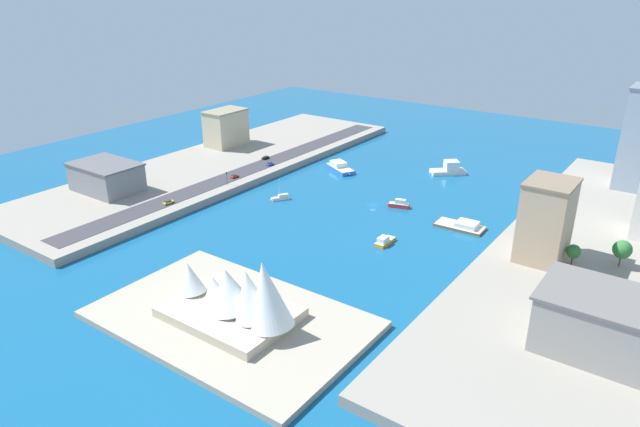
# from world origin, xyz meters

# --- Properties ---
(ground_plane) EXTENTS (440.00, 440.00, 0.00)m
(ground_plane) POSITION_xyz_m (0.00, 0.00, 0.00)
(ground_plane) COLOR #145684
(quay_west) EXTENTS (70.00, 240.00, 3.47)m
(quay_west) POSITION_xyz_m (-96.27, 0.00, 1.74)
(quay_west) COLOR gray
(quay_west) RESTS_ON ground_plane
(quay_east) EXTENTS (70.00, 240.00, 3.47)m
(quay_east) POSITION_xyz_m (96.27, 0.00, 1.74)
(quay_east) COLOR gray
(quay_east) RESTS_ON ground_plane
(peninsula_point) EXTENTS (82.11, 52.07, 2.00)m
(peninsula_point) POSITION_xyz_m (-14.21, 108.32, 1.00)
(peninsula_point) COLOR #A89E89
(peninsula_point) RESTS_ON ground_plane
(road_strip) EXTENTS (12.54, 228.00, 0.15)m
(road_strip) POSITION_xyz_m (74.13, 0.00, 3.55)
(road_strip) COLOR #38383D
(road_strip) RESTS_ON quay_east
(sailboat_small_white) EXTENTS (6.74, 9.14, 10.02)m
(sailboat_small_white) POSITION_xyz_m (38.64, 19.56, 1.09)
(sailboat_small_white) COLOR white
(sailboat_small_white) RESTS_ON ground_plane
(tugboat_red) EXTENTS (10.85, 5.76, 3.96)m
(tugboat_red) POSITION_xyz_m (-11.14, -4.18, 1.46)
(tugboat_red) COLOR red
(tugboat_red) RESTS_ON ground_plane
(catamaran_blue) EXTENTS (21.02, 16.21, 4.58)m
(catamaran_blue) POSITION_xyz_m (40.54, -33.41, 1.72)
(catamaran_blue) COLOR blue
(catamaran_blue) RESTS_ON ground_plane
(barge_flat_brown) EXTENTS (21.11, 9.89, 3.22)m
(barge_flat_brown) POSITION_xyz_m (-43.93, 1.05, 1.18)
(barge_flat_brown) COLOR brown
(barge_flat_brown) RESTS_ON ground_plane
(ferry_white_commuter) EXTENTS (18.59, 17.61, 7.12)m
(ferry_white_commuter) POSITION_xyz_m (-9.93, -62.49, 2.57)
(ferry_white_commuter) COLOR silver
(ferry_white_commuter) RESTS_ON ground_plane
(water_taxi_orange) EXTENTS (4.18, 11.37, 3.38)m
(water_taxi_orange) POSITION_xyz_m (-24.93, 33.09, 1.24)
(water_taxi_orange) COLOR orange
(water_taxi_orange) RESTS_ON ground_plane
(apartment_midrise_tan) EXTENTS (15.84, 19.73, 29.29)m
(apartment_midrise_tan) POSITION_xyz_m (-79.74, 17.25, 18.15)
(apartment_midrise_tan) COLOR tan
(apartment_midrise_tan) RESTS_ON quay_west
(carpark_squat_concrete) EXTENTS (45.64, 24.89, 16.66)m
(carpark_squat_concrete) POSITION_xyz_m (-114.30, 63.79, 11.84)
(carpark_squat_concrete) COLOR gray
(carpark_squat_concrete) RESTS_ON quay_west
(warehouse_low_gray) EXTENTS (32.03, 22.31, 13.31)m
(warehouse_low_gray) POSITION_xyz_m (107.51, 64.23, 10.16)
(warehouse_low_gray) COLOR gray
(warehouse_low_gray) RESTS_ON quay_east
(office_block_beige) EXTENTS (15.79, 24.92, 21.19)m
(office_block_beige) POSITION_xyz_m (116.95, -25.56, 14.10)
(office_block_beige) COLOR #C6B793
(office_block_beige) RESTS_ON quay_east
(suv_black) EXTENTS (2.10, 4.51, 1.61)m
(suv_black) POSITION_xyz_m (79.15, -16.95, 4.41)
(suv_black) COLOR black
(suv_black) RESTS_ON road_strip
(taxi_yellow_cab) EXTENTS (1.98, 5.15, 1.54)m
(taxi_yellow_cab) POSITION_xyz_m (70.25, 59.72, 4.38)
(taxi_yellow_cab) COLOR black
(taxi_yellow_cab) RESTS_ON road_strip
(hatchback_blue) EXTENTS (2.10, 4.54, 1.70)m
(hatchback_blue) POSITION_xyz_m (69.90, -9.65, 4.45)
(hatchback_blue) COLOR black
(hatchback_blue) RESTS_ON road_strip
(pickup_red) EXTENTS (1.95, 4.38, 1.54)m
(pickup_red) POSITION_xyz_m (71.08, 16.36, 4.39)
(pickup_red) COLOR black
(pickup_red) RESTS_ON road_strip
(traffic_light_waterfront) EXTENTS (0.36, 0.36, 6.50)m
(traffic_light_waterfront) POSITION_xyz_m (66.98, 25.85, 7.82)
(traffic_light_waterfront) COLOR black
(traffic_light_waterfront) RESTS_ON quay_east
(opera_landmark) EXTENTS (44.56, 27.56, 23.53)m
(opera_landmark) POSITION_xyz_m (-18.34, 108.32, 10.22)
(opera_landmark) COLOR #BCAD93
(opera_landmark) RESTS_ON peninsula_point
(park_tree_cluster) EXTENTS (19.53, 14.45, 9.70)m
(park_tree_cluster) POSITION_xyz_m (-99.70, 10.45, 9.57)
(park_tree_cluster) COLOR brown
(park_tree_cluster) RESTS_ON quay_west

